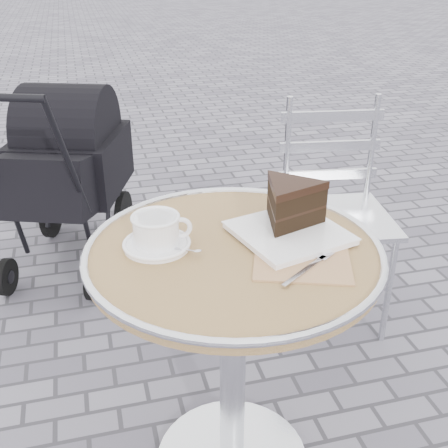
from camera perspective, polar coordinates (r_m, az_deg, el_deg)
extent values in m
cylinder|color=silver|center=(1.55, 0.88, -14.36)|extent=(0.07, 0.07, 0.67)
cylinder|color=tan|center=(1.35, 0.99, -3.11)|extent=(0.70, 0.70, 0.03)
torus|color=silver|center=(1.34, 0.99, -2.56)|extent=(0.72, 0.72, 0.02)
cylinder|color=white|center=(1.35, -6.83, -2.15)|extent=(0.16, 0.16, 0.01)
cylinder|color=white|center=(1.33, -6.93, -0.63)|extent=(0.11, 0.11, 0.07)
torus|color=white|center=(1.34, -4.40, -0.40)|extent=(0.06, 0.01, 0.06)
cylinder|color=beige|center=(1.32, -7.00, 0.59)|extent=(0.10, 0.10, 0.01)
cube|color=tan|center=(1.31, 7.92, -3.38)|extent=(0.28, 0.28, 0.00)
cube|color=white|center=(1.39, 6.63, -0.96)|extent=(0.29, 0.29, 0.01)
cylinder|color=silver|center=(2.08, 7.73, -7.39)|extent=(0.02, 0.02, 0.44)
cylinder|color=silver|center=(2.18, 16.36, -6.62)|extent=(0.02, 0.02, 0.44)
cylinder|color=silver|center=(2.36, 5.88, -2.84)|extent=(0.02, 0.02, 0.44)
cylinder|color=silver|center=(2.45, 13.58, -2.35)|extent=(0.02, 0.02, 0.44)
cube|color=silver|center=(2.15, 11.43, 0.58)|extent=(0.45, 0.45, 0.02)
cube|color=black|center=(2.61, -16.25, 4.43)|extent=(0.56, 0.70, 0.37)
cylinder|color=black|center=(2.62, -21.18, -5.03)|extent=(0.09, 0.16, 0.16)
cylinder|color=black|center=(2.48, -13.19, -5.68)|extent=(0.09, 0.16, 0.16)
cylinder|color=black|center=(3.03, -17.15, 1.08)|extent=(0.12, 0.25, 0.25)
cylinder|color=black|center=(2.91, -10.16, 0.82)|extent=(0.12, 0.25, 0.25)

